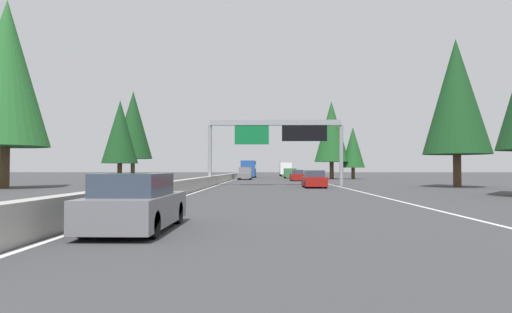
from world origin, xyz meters
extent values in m
plane|color=#38383A|center=(60.00, 0.00, 0.00)|extent=(320.00, 320.00, 0.00)
cube|color=#9E9B93|center=(80.00, 0.30, 0.45)|extent=(180.00, 0.56, 0.90)
cube|color=silver|center=(70.00, -11.52, 0.01)|extent=(160.00, 0.16, 0.01)
cube|color=silver|center=(70.00, -0.25, 0.01)|extent=(160.00, 0.16, 0.01)
cylinder|color=gray|center=(40.25, 0.30, 2.84)|extent=(0.36, 0.36, 5.69)
cylinder|color=gray|center=(40.25, -12.02, 2.84)|extent=(0.36, 0.36, 5.69)
cube|color=gray|center=(40.25, -5.86, 5.94)|extent=(0.50, 12.32, 0.50)
cube|color=#0C602D|center=(40.10, -3.64, 4.84)|extent=(0.12, 3.20, 1.90)
cube|color=black|center=(40.10, -8.57, 4.94)|extent=(0.16, 4.20, 1.50)
cube|color=slate|center=(9.64, -1.64, 0.53)|extent=(4.40, 1.80, 0.76)
cube|color=#2D3847|center=(9.42, -1.64, 1.19)|extent=(2.46, 1.51, 0.56)
cylinder|color=black|center=(11.05, -0.85, 0.32)|extent=(0.64, 0.22, 0.64)
cylinder|color=black|center=(11.05, -2.43, 0.32)|extent=(0.64, 0.22, 0.64)
cylinder|color=black|center=(8.23, -0.85, 0.32)|extent=(0.64, 0.22, 0.64)
cylinder|color=black|center=(8.23, -2.43, 0.32)|extent=(0.64, 0.22, 0.64)
cube|color=maroon|center=(36.51, -9.07, 0.53)|extent=(4.40, 1.80, 0.76)
cube|color=#2D3847|center=(36.29, -9.07, 1.19)|extent=(2.46, 1.51, 0.56)
cylinder|color=black|center=(37.92, -8.28, 0.32)|extent=(0.64, 0.22, 0.64)
cylinder|color=black|center=(37.92, -9.86, 0.32)|extent=(0.64, 0.22, 0.64)
cylinder|color=black|center=(35.10, -8.28, 0.32)|extent=(0.64, 0.22, 0.64)
cylinder|color=black|center=(35.10, -9.86, 0.32)|extent=(0.64, 0.22, 0.64)
cube|color=slate|center=(65.91, -1.78, 0.61)|extent=(5.60, 2.00, 0.70)
cube|color=slate|center=(66.92, -1.78, 1.41)|extent=(2.24, 1.84, 0.90)
cube|color=#2D3847|center=(66.92, -1.78, 1.50)|extent=(2.02, 1.92, 0.41)
cylinder|color=black|center=(67.76, -0.92, 0.40)|extent=(0.80, 0.28, 0.80)
cylinder|color=black|center=(67.76, -2.64, 0.40)|extent=(0.80, 0.28, 0.80)
cylinder|color=black|center=(64.07, -0.92, 0.40)|extent=(0.80, 0.28, 0.80)
cylinder|color=black|center=(64.07, -2.64, 0.40)|extent=(0.80, 0.28, 0.80)
cube|color=#1E4793|center=(83.69, -1.67, 1.65)|extent=(11.50, 2.50, 2.90)
cube|color=#2D3847|center=(83.69, -1.67, 2.01)|extent=(11.04, 2.55, 0.84)
cylinder|color=black|center=(87.72, -0.57, 0.50)|extent=(1.00, 0.30, 1.00)
cylinder|color=black|center=(87.72, -2.77, 0.50)|extent=(1.00, 0.30, 1.00)
cylinder|color=black|center=(79.67, -0.57, 0.50)|extent=(1.00, 0.30, 1.00)
cylinder|color=black|center=(79.67, -2.77, 0.50)|extent=(1.00, 0.30, 1.00)
cube|color=#2D6B38|center=(75.24, -9.03, 0.97)|extent=(5.00, 1.95, 1.44)
cube|color=#2D3847|center=(72.94, -9.03, 1.22)|extent=(0.08, 1.48, 0.56)
cylinder|color=black|center=(76.94, -8.17, 0.35)|extent=(0.70, 0.24, 0.70)
cylinder|color=black|center=(76.94, -9.88, 0.35)|extent=(0.70, 0.24, 0.70)
cylinder|color=black|center=(73.54, -8.17, 0.35)|extent=(0.70, 0.24, 0.70)
cylinder|color=black|center=(73.54, -9.88, 0.35)|extent=(0.70, 0.24, 0.70)
cube|color=maroon|center=(58.75, -9.15, 0.53)|extent=(4.40, 1.80, 0.76)
cube|color=#2D3847|center=(58.53, -9.15, 1.19)|extent=(2.46, 1.51, 0.56)
cylinder|color=black|center=(60.16, -8.36, 0.32)|extent=(0.64, 0.22, 0.64)
cylinder|color=black|center=(60.16, -9.94, 0.32)|extent=(0.64, 0.22, 0.64)
cylinder|color=black|center=(57.34, -8.36, 0.32)|extent=(0.64, 0.22, 0.64)
cylinder|color=black|center=(57.34, -9.94, 0.32)|extent=(0.64, 0.22, 0.64)
cube|color=white|center=(96.40, -9.17, 1.70)|extent=(6.12, 2.40, 2.50)
cube|color=#2D6B38|center=(100.65, -9.17, 1.40)|extent=(2.38, 2.30, 1.90)
cylinder|color=black|center=(100.48, -8.11, 0.45)|extent=(0.90, 0.28, 0.90)
cylinder|color=black|center=(100.48, -10.23, 0.45)|extent=(0.90, 0.28, 0.90)
cylinder|color=black|center=(94.70, -8.11, 0.45)|extent=(0.90, 0.28, 0.90)
cylinder|color=black|center=(94.70, -10.23, 0.45)|extent=(0.90, 0.28, 0.90)
cylinder|color=#4C3823|center=(37.63, -21.63, 1.43)|extent=(0.67, 0.67, 2.87)
cone|color=#143D19|center=(37.63, -21.63, 7.95)|extent=(5.74, 5.74, 10.17)
cylinder|color=#4C3823|center=(69.40, -18.69, 0.90)|extent=(0.56, 0.56, 1.81)
cone|color=#194C1E|center=(69.40, -18.69, 5.01)|extent=(3.62, 3.62, 6.41)
cylinder|color=#4C3823|center=(69.57, -15.35, 1.36)|extent=(0.66, 0.66, 2.72)
cone|color=#194C1E|center=(69.57, -15.35, 7.55)|extent=(5.45, 5.45, 9.66)
cylinder|color=#4C3823|center=(34.46, 16.46, 1.72)|extent=(0.74, 0.74, 3.44)
cone|color=#236028|center=(34.46, 16.46, 9.53)|extent=(6.88, 6.88, 12.19)
cylinder|color=#4C3823|center=(56.61, 14.22, 1.17)|extent=(0.62, 0.62, 2.34)
cone|color=#143D19|center=(56.61, 14.22, 6.48)|extent=(4.68, 4.68, 8.29)
cylinder|color=#4C3823|center=(78.63, 19.08, 1.72)|extent=(0.74, 0.74, 3.45)
cone|color=#143D19|center=(78.63, 19.08, 9.56)|extent=(6.90, 6.90, 12.22)
camera|label=1|loc=(-2.02, -5.02, 1.59)|focal=31.66mm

